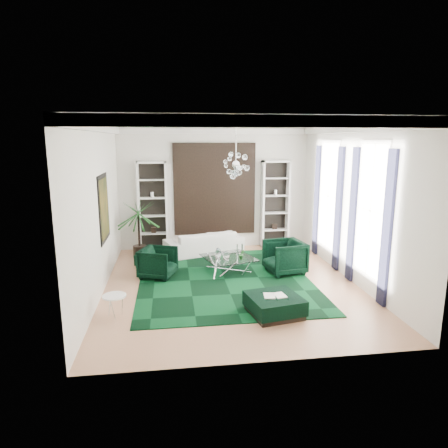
{
  "coord_description": "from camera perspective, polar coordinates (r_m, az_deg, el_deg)",
  "views": [
    {
      "loc": [
        -1.41,
        -9.08,
        3.45
      ],
      "look_at": [
        -0.1,
        0.5,
        1.4
      ],
      "focal_mm": 32.0,
      "sensor_mm": 36.0,
      "label": 1
    }
  ],
  "objects": [
    {
      "name": "side_table",
      "position": [
        8.31,
        -15.33,
        -11.3
      ],
      "size": [
        0.59,
        0.59,
        0.45
      ],
      "primitive_type": "cylinder",
      "rotation": [
        0.0,
        0.0,
        0.34
      ],
      "color": "white",
      "rests_on": "floor"
    },
    {
      "name": "coffee_table",
      "position": [
        10.58,
        0.66,
        -5.84
      ],
      "size": [
        1.5,
        1.5,
        0.42
      ],
      "primitive_type": null,
      "rotation": [
        0.0,
        0.0,
        0.28
      ],
      "color": "white",
      "rests_on": "floor"
    },
    {
      "name": "painting",
      "position": [
        9.93,
        -16.72,
        2.22
      ],
      "size": [
        0.04,
        1.3,
        1.6
      ],
      "primitive_type": "cube",
      "color": "black",
      "rests_on": "wall_left"
    },
    {
      "name": "ottoman_side",
      "position": [
        11.29,
        -9.83,
        -4.97
      ],
      "size": [
        1.11,
        1.11,
        0.38
      ],
      "primitive_type": "cube",
      "rotation": [
        0.0,
        0.0,
        -0.39
      ],
      "color": "black",
      "rests_on": "floor"
    },
    {
      "name": "palm",
      "position": [
        11.93,
        -12.11,
        0.33
      ],
      "size": [
        1.46,
        1.46,
        2.19
      ],
      "primitive_type": null,
      "rotation": [
        0.0,
        0.0,
        0.07
      ],
      "color": "#174C19",
      "rests_on": "floor"
    },
    {
      "name": "curtain_far_b",
      "position": [
        12.3,
        13.12,
        3.27
      ],
      "size": [
        0.07,
        0.3,
        3.25
      ],
      "primitive_type": "cube",
      "color": "black",
      "rests_on": "floor"
    },
    {
      "name": "curtain_near_a",
      "position": [
        8.77,
        22.27,
        -0.74
      ],
      "size": [
        0.07,
        0.3,
        3.25
      ],
      "primitive_type": "cube",
      "color": "black",
      "rests_on": "floor"
    },
    {
      "name": "tapestry",
      "position": [
        12.71,
        -1.36,
        4.99
      ],
      "size": [
        2.5,
        0.06,
        2.8
      ],
      "primitive_type": "cube",
      "color": "black",
      "rests_on": "wall_back"
    },
    {
      "name": "book",
      "position": [
        8.12,
        7.23,
        -10.07
      ],
      "size": [
        0.45,
        0.3,
        0.03
      ],
      "primitive_type": "cube",
      "color": "white",
      "rests_on": "ottoman_front"
    },
    {
      "name": "window_near",
      "position": [
        9.41,
        20.23,
        1.78
      ],
      "size": [
        0.03,
        1.1,
        2.9
      ],
      "primitive_type": "cube",
      "color": "white",
      "rests_on": "wall_right"
    },
    {
      "name": "crown_molding",
      "position": [
        9.19,
        1.09,
        13.56
      ],
      "size": [
        6.0,
        7.0,
        0.18
      ],
      "primitive_type": null,
      "color": "white",
      "rests_on": "ceiling"
    },
    {
      "name": "sofa",
      "position": [
        12.29,
        -2.89,
        -2.65
      ],
      "size": [
        2.53,
        1.59,
        0.69
      ],
      "primitive_type": "imported",
      "rotation": [
        0.0,
        0.0,
        3.45
      ],
      "color": "white",
      "rests_on": "floor"
    },
    {
      "name": "floor",
      "position": [
        9.81,
        1.0,
        -8.64
      ],
      "size": [
        6.0,
        7.0,
        0.02
      ],
      "primitive_type": "cube",
      "color": "tan",
      "rests_on": "ground"
    },
    {
      "name": "rug",
      "position": [
        10.11,
        0.06,
        -7.89
      ],
      "size": [
        4.2,
        5.0,
        0.02
      ],
      "primitive_type": "cube",
      "color": "black",
      "rests_on": "floor"
    },
    {
      "name": "shelving_left",
      "position": [
        12.56,
        -10.15,
        2.42
      ],
      "size": [
        0.9,
        0.38,
        2.8
      ],
      "primitive_type": null,
      "color": "white",
      "rests_on": "floor"
    },
    {
      "name": "window_far",
      "position": [
        11.56,
        14.71,
        3.9
      ],
      "size": [
        0.03,
        1.1,
        2.9
      ],
      "primitive_type": "cube",
      "color": "white",
      "rests_on": "wall_right"
    },
    {
      "name": "wall_back",
      "position": [
        12.76,
        -1.38,
        5.02
      ],
      "size": [
        6.0,
        0.02,
        3.8
      ],
      "primitive_type": "cube",
      "color": "silver",
      "rests_on": "ground"
    },
    {
      "name": "curtain_far_a",
      "position": [
        10.87,
        16.02,
        2.01
      ],
      "size": [
        0.07,
        0.3,
        3.25
      ],
      "primitive_type": "cube",
      "color": "black",
      "rests_on": "floor"
    },
    {
      "name": "armchair_left",
      "position": [
        10.31,
        -9.4,
        -5.47
      ],
      "size": [
        1.08,
        1.06,
        0.77
      ],
      "primitive_type": "imported",
      "rotation": [
        0.0,
        0.0,
        1.21
      ],
      "color": "black",
      "rests_on": "floor"
    },
    {
      "name": "wall_right",
      "position": [
        10.21,
        17.99,
        2.68
      ],
      "size": [
        0.02,
        7.0,
        3.8
      ],
      "primitive_type": "cube",
      "color": "silver",
      "rests_on": "ground"
    },
    {
      "name": "ceiling",
      "position": [
        9.19,
        1.09,
        14.25
      ],
      "size": [
        6.0,
        7.0,
        0.02
      ],
      "primitive_type": "cube",
      "color": "white",
      "rests_on": "ground"
    },
    {
      "name": "curtain_near_b",
      "position": [
        10.12,
        17.91,
        1.18
      ],
      "size": [
        0.07,
        0.3,
        3.25
      ],
      "primitive_type": "cube",
      "color": "black",
      "rests_on": "floor"
    },
    {
      "name": "table_plant",
      "position": [
        10.29,
        2.55,
        -4.39
      ],
      "size": [
        0.15,
        0.13,
        0.26
      ],
      "primitive_type": "imported",
      "rotation": [
        0.0,
        0.0,
        0.08
      ],
      "color": "#174C19",
      "rests_on": "coffee_table"
    },
    {
      "name": "wall_left",
      "position": [
        9.34,
        -17.53,
        1.89
      ],
      "size": [
        0.02,
        7.0,
        3.8
      ],
      "primitive_type": "cube",
      "color": "silver",
      "rests_on": "ground"
    },
    {
      "name": "ceiling_medallion",
      "position": [
        9.49,
        0.8,
        13.94
      ],
      "size": [
        0.9,
        0.9,
        0.05
      ],
      "primitive_type": "cylinder",
      "color": "white",
      "rests_on": "ceiling"
    },
    {
      "name": "shelving_right",
      "position": [
        13.0,
        7.31,
        2.83
      ],
      "size": [
        0.9,
        0.38,
        2.8
      ],
      "primitive_type": null,
      "color": "white",
      "rests_on": "floor"
    },
    {
      "name": "chandelier",
      "position": [
        9.67,
        1.71,
        8.44
      ],
      "size": [
        0.94,
        0.94,
        0.68
      ],
      "primitive_type": null,
      "rotation": [
        0.0,
        0.0,
        -0.28
      ],
      "color": "white",
      "rests_on": "ceiling"
    },
    {
      "name": "ottoman_front",
      "position": [
        8.2,
        7.19,
        -11.45
      ],
      "size": [
        1.16,
        1.16,
        0.4
      ],
      "primitive_type": "cube",
      "rotation": [
        0.0,
        0.0,
        0.19
      ],
      "color": "black",
      "rests_on": "floor"
    },
    {
      "name": "wall_front",
      "position": [
        5.95,
        6.24,
        -3.17
      ],
      "size": [
        6.0,
        0.02,
        3.8
      ],
      "primitive_type": "cube",
      "color": "silver",
      "rests_on": "ground"
    },
    {
      "name": "armchair_right",
      "position": [
        10.6,
        8.65,
        -4.67
      ],
      "size": [
        1.09,
        1.06,
        0.87
      ],
      "primitive_type": "imported",
      "rotation": [
        0.0,
        0.0,
        -1.41
      ],
      "color": "black",
      "rests_on": "floor"
    }
  ]
}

